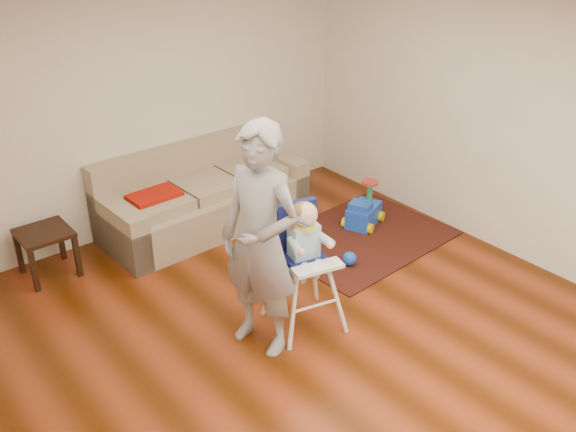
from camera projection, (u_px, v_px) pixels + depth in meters
ground at (317, 334)px, 5.57m from camera, size 5.50×5.50×0.00m
room_envelope at (278, 112)px, 5.06m from camera, size 5.04×5.52×2.72m
sofa at (204, 190)px, 7.13m from camera, size 2.36×1.04×0.90m
side_table at (48, 253)px, 6.32m from camera, size 0.49×0.49×0.49m
area_rug at (360, 237)px, 7.07m from camera, size 1.96×1.52×0.01m
ride_on_toy at (364, 205)px, 7.23m from camera, size 0.53×0.46×0.48m
toy_ball at (350, 259)px, 6.52m from camera, size 0.14×0.14×0.14m
high_chair at (304, 268)px, 5.45m from camera, size 0.67×0.67×1.20m
adult at (260, 242)px, 5.03m from camera, size 0.66×0.82×1.97m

